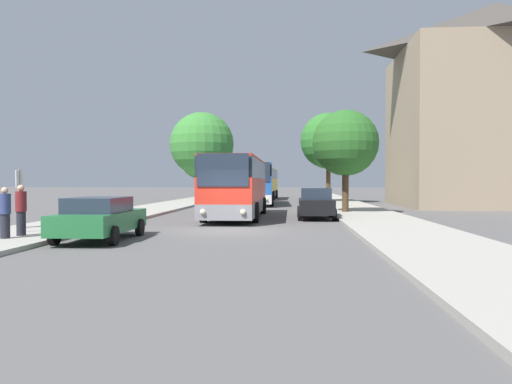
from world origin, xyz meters
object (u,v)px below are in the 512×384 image
(parked_car_left_curb, at_px, (100,218))
(tree_left_near, at_px, (202,144))
(bus_rear, at_px, (264,183))
(parked_car_right_near, at_px, (316,203))
(bus_front, at_px, (237,186))
(bus_stop_sign, at_px, (19,193))
(tree_right_mid, at_px, (328,141))
(bus_middle, at_px, (257,183))
(tree_right_near, at_px, (346,143))
(tree_left_far, at_px, (201,158))
(pedestrian_walking_back, at_px, (21,210))
(pedestrian_waiting_near, at_px, (5,213))
(pedestrian_waiting_far, at_px, (21,208))

(parked_car_left_curb, bearing_deg, tree_left_near, 93.43)
(bus_rear, xyz_separation_m, parked_car_right_near, (4.41, -29.47, -0.98))
(parked_car_right_near, bearing_deg, bus_front, -8.38)
(bus_stop_sign, distance_m, tree_right_mid, 32.31)
(bus_middle, relative_size, tree_right_near, 1.86)
(bus_middle, distance_m, bus_rear, 13.27)
(tree_left_near, xyz_separation_m, tree_right_near, (12.25, -18.93, -1.40))
(bus_rear, bearing_deg, bus_front, -88.36)
(tree_left_far, xyz_separation_m, tree_right_mid, (13.40, -8.09, 1.18))
(bus_middle, xyz_separation_m, bus_stop_sign, (-6.86, -25.45, -0.26))
(bus_rear, distance_m, pedestrian_walking_back, 40.24)
(parked_car_left_curb, bearing_deg, tree_left_far, 94.37)
(tree_right_mid, bearing_deg, pedestrian_waiting_near, -112.19)
(parked_car_left_curb, relative_size, tree_left_far, 0.68)
(bus_rear, distance_m, pedestrian_waiting_far, 37.78)
(bus_stop_sign, distance_m, tree_left_far, 37.39)
(bus_front, relative_size, pedestrian_waiting_far, 7.16)
(tree_right_mid, bearing_deg, bus_front, -108.37)
(bus_rear, distance_m, tree_right_near, 26.27)
(bus_middle, xyz_separation_m, tree_left_near, (-6.01, 6.84, 3.88))
(bus_middle, relative_size, parked_car_right_near, 2.73)
(tree_left_far, distance_m, tree_right_near, 27.34)
(bus_middle, relative_size, bus_stop_sign, 5.02)
(bus_rear, relative_size, pedestrian_walking_back, 6.44)
(bus_front, height_order, tree_left_near, tree_left_near)
(bus_rear, xyz_separation_m, tree_left_near, (-5.85, -6.43, 3.90))
(pedestrian_waiting_near, relative_size, pedestrian_walking_back, 0.96)
(bus_front, height_order, bus_stop_sign, bus_front)
(bus_middle, bearing_deg, pedestrian_walking_back, -105.15)
(parked_car_right_near, relative_size, pedestrian_waiting_near, 2.54)
(tree_left_near, distance_m, tree_right_near, 22.59)
(pedestrian_walking_back, bearing_deg, bus_stop_sign, 22.84)
(bus_middle, xyz_separation_m, tree_right_mid, (6.38, 3.73, 3.90))
(pedestrian_waiting_far, xyz_separation_m, pedestrian_walking_back, (1.58, -2.79, 0.07))
(bus_rear, xyz_separation_m, tree_left_far, (-6.85, -1.44, 2.75))
(parked_car_left_curb, bearing_deg, bus_front, 71.33)
(bus_stop_sign, relative_size, pedestrian_waiting_near, 1.38)
(bus_stop_sign, distance_m, tree_left_near, 32.56)
(bus_middle, distance_m, parked_car_left_curb, 26.66)
(bus_middle, distance_m, pedestrian_waiting_near, 28.06)
(pedestrian_waiting_near, distance_m, pedestrian_walking_back, 0.82)
(bus_front, relative_size, bus_middle, 1.00)
(parked_car_left_curb, xyz_separation_m, tree_left_far, (-3.51, 38.22, 3.80))
(parked_car_right_near, height_order, tree_left_near, tree_left_near)
(bus_middle, relative_size, pedestrian_waiting_near, 6.94)
(bus_rear, bearing_deg, pedestrian_waiting_far, -100.27)
(bus_stop_sign, height_order, tree_right_mid, tree_right_mid)
(bus_stop_sign, bearing_deg, tree_right_mid, 65.59)
(pedestrian_waiting_near, relative_size, tree_right_mid, 0.20)
(bus_front, relative_size, pedestrian_waiting_near, 6.91)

